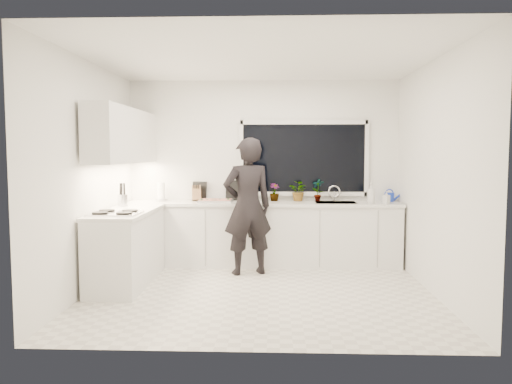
{
  "coord_description": "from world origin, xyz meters",
  "views": [
    {
      "loc": [
        0.18,
        -5.72,
        1.64
      ],
      "look_at": [
        -0.06,
        0.4,
        1.15
      ],
      "focal_mm": 35.0,
      "sensor_mm": 36.0,
      "label": 1
    }
  ],
  "objects": [
    {
      "name": "paper_towel_roll",
      "position": [
        -1.5,
        1.55,
        1.05
      ],
      "size": [
        0.12,
        0.12,
        0.26
      ],
      "primitive_type": "cylinder",
      "rotation": [
        0.0,
        0.0,
        -0.05
      ],
      "color": "white",
      "rests_on": "countertop_back"
    },
    {
      "name": "window",
      "position": [
        0.6,
        1.73,
        1.55
      ],
      "size": [
        1.8,
        0.02,
        1.0
      ],
      "primitive_type": "cube",
      "color": "black",
      "rests_on": "wall_back"
    },
    {
      "name": "sink",
      "position": [
        1.05,
        1.45,
        0.87
      ],
      "size": [
        0.58,
        0.42,
        0.14
      ],
      "primitive_type": "cube",
      "color": "silver",
      "rests_on": "countertop_back"
    },
    {
      "name": "wall_back",
      "position": [
        0.0,
        1.76,
        1.35
      ],
      "size": [
        4.0,
        0.02,
        2.7
      ],
      "primitive_type": "cube",
      "color": "white",
      "rests_on": "ground"
    },
    {
      "name": "stovetop",
      "position": [
        -1.69,
        -0.0,
        0.94
      ],
      "size": [
        0.56,
        0.48,
        0.03
      ],
      "primitive_type": "cube",
      "color": "black",
      "rests_on": "countertop_left"
    },
    {
      "name": "utensil_crock",
      "position": [
        -1.85,
        0.8,
        1.0
      ],
      "size": [
        0.15,
        0.15,
        0.16
      ],
      "primitive_type": "cylinder",
      "rotation": [
        0.0,
        0.0,
        0.21
      ],
      "color": "#B2B2B7",
      "rests_on": "countertop_left"
    },
    {
      "name": "countertop_back",
      "position": [
        0.0,
        1.44,
        0.9
      ],
      "size": [
        3.94,
        0.62,
        0.04
      ],
      "primitive_type": "cube",
      "color": "silver",
      "rests_on": "base_cabinets_back"
    },
    {
      "name": "ceiling",
      "position": [
        0.0,
        0.0,
        2.71
      ],
      "size": [
        4.0,
        3.5,
        0.02
      ],
      "primitive_type": "cube",
      "color": "white",
      "rests_on": "wall_back"
    },
    {
      "name": "upper_cabinets",
      "position": [
        -1.79,
        0.7,
        1.85
      ],
      "size": [
        0.34,
        2.1,
        0.7
      ],
      "primitive_type": "cube",
      "color": "white",
      "rests_on": "wall_left"
    },
    {
      "name": "faucet",
      "position": [
        1.05,
        1.65,
        1.03
      ],
      "size": [
        0.03,
        0.03,
        0.22
      ],
      "primitive_type": "cylinder",
      "color": "silver",
      "rests_on": "countertop_back"
    },
    {
      "name": "watering_can",
      "position": [
        1.85,
        1.61,
        0.98
      ],
      "size": [
        0.19,
        0.19,
        0.13
      ],
      "primitive_type": "cylinder",
      "rotation": [
        0.0,
        0.0,
        -0.44
      ],
      "color": "#132FB7",
      "rests_on": "countertop_back"
    },
    {
      "name": "wall_left",
      "position": [
        -2.01,
        0.0,
        1.35
      ],
      "size": [
        0.02,
        3.5,
        2.7
      ],
      "primitive_type": "cube",
      "color": "white",
      "rests_on": "ground"
    },
    {
      "name": "herb_plants",
      "position": [
        0.38,
        1.61,
        1.07
      ],
      "size": [
        1.2,
        0.35,
        0.33
      ],
      "color": "#26662D",
      "rests_on": "countertop_back"
    },
    {
      "name": "picture_frame_large",
      "position": [
        -0.96,
        1.69,
        1.06
      ],
      "size": [
        0.22,
        0.06,
        0.28
      ],
      "primitive_type": "cube",
      "rotation": [
        0.0,
        0.0,
        -0.18
      ],
      "color": "black",
      "rests_on": "countertop_back"
    },
    {
      "name": "base_cabinets_left",
      "position": [
        -1.67,
        0.35,
        0.44
      ],
      "size": [
        0.58,
        1.6,
        0.88
      ],
      "primitive_type": "cube",
      "color": "white",
      "rests_on": "floor"
    },
    {
      "name": "countertop_left",
      "position": [
        -1.67,
        0.35,
        0.9
      ],
      "size": [
        0.62,
        1.6,
        0.04
      ],
      "primitive_type": "cube",
      "color": "silver",
      "rests_on": "base_cabinets_left"
    },
    {
      "name": "pizza",
      "position": [
        -0.68,
        1.42,
        0.95
      ],
      "size": [
        0.44,
        0.32,
        0.01
      ],
      "primitive_type": "cube",
      "rotation": [
        0.0,
        0.0,
        -0.0
      ],
      "color": "red",
      "rests_on": "pizza_tray"
    },
    {
      "name": "knife_block",
      "position": [
        -0.99,
        1.59,
        1.03
      ],
      "size": [
        0.15,
        0.12,
        0.22
      ],
      "primitive_type": "cube",
      "rotation": [
        0.0,
        0.0,
        0.21
      ],
      "color": "#926644",
      "rests_on": "countertop_back"
    },
    {
      "name": "base_cabinets_back",
      "position": [
        0.0,
        1.45,
        0.44
      ],
      "size": [
        3.92,
        0.58,
        0.88
      ],
      "primitive_type": "cube",
      "color": "white",
      "rests_on": "floor"
    },
    {
      "name": "person",
      "position": [
        -0.19,
        0.9,
        0.92
      ],
      "size": [
        0.77,
        0.63,
        1.83
      ],
      "primitive_type": "imported",
      "rotation": [
        0.0,
        0.0,
        3.48
      ],
      "color": "black",
      "rests_on": "floor"
    },
    {
      "name": "floor",
      "position": [
        0.0,
        0.0,
        -0.01
      ],
      "size": [
        4.0,
        3.5,
        0.02
      ],
      "primitive_type": "cube",
      "color": "beige",
      "rests_on": "ground"
    },
    {
      "name": "soap_bottles",
      "position": [
        1.58,
        1.3,
        1.05
      ],
      "size": [
        0.32,
        0.12,
        0.29
      ],
      "color": "#D8BF66",
      "rests_on": "countertop_back"
    },
    {
      "name": "pizza_tray",
      "position": [
        -0.68,
        1.42,
        0.94
      ],
      "size": [
        0.49,
        0.36,
        0.03
      ],
      "primitive_type": "cube",
      "rotation": [
        0.0,
        0.0,
        -0.0
      ],
      "color": "silver",
      "rests_on": "countertop_back"
    },
    {
      "name": "wall_right",
      "position": [
        2.01,
        0.0,
        1.35
      ],
      "size": [
        0.02,
        3.5,
        2.7
      ],
      "primitive_type": "cube",
      "color": "white",
      "rests_on": "ground"
    },
    {
      "name": "picture_frame_small",
      "position": [
        -0.43,
        1.69,
        1.07
      ],
      "size": [
        0.25,
        0.03,
        0.3
      ],
      "primitive_type": "cube",
      "rotation": [
        0.0,
        0.0,
        -0.06
      ],
      "color": "black",
      "rests_on": "countertop_back"
    }
  ]
}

